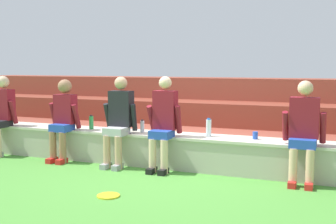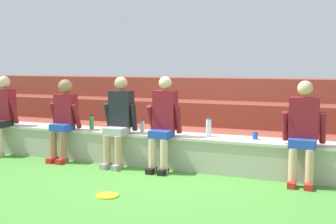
# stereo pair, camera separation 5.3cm
# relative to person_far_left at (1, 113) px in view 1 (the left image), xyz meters

# --- Properties ---
(ground_plane) EXTENTS (80.00, 80.00, 0.00)m
(ground_plane) POSITION_rel_person_far_left_xyz_m (3.14, 0.04, -0.75)
(ground_plane) COLOR #4C9338
(stone_seating_wall) EXTENTS (8.51, 0.57, 0.51)m
(stone_seating_wall) POSITION_rel_person_far_left_xyz_m (3.14, 0.30, -0.47)
(stone_seating_wall) COLOR #B7AF9E
(stone_seating_wall) RESTS_ON ground
(brick_bleachers) EXTENTS (11.55, 2.39, 1.32)m
(brick_bleachers) POSITION_rel_person_far_left_xyz_m (3.14, 2.34, -0.23)
(brick_bleachers) COLOR brown
(brick_bleachers) RESTS_ON ground
(person_far_left) EXTENTS (0.53, 0.53, 1.39)m
(person_far_left) POSITION_rel_person_far_left_xyz_m (0.00, 0.00, 0.00)
(person_far_left) COLOR beige
(person_far_left) RESTS_ON ground
(person_left_of_center) EXTENTS (0.53, 0.50, 1.35)m
(person_left_of_center) POSITION_rel_person_far_left_xyz_m (1.30, 0.01, -0.01)
(person_left_of_center) COLOR #996B4C
(person_left_of_center) RESTS_ON ground
(person_center) EXTENTS (0.54, 0.55, 1.40)m
(person_center) POSITION_rel_person_far_left_xyz_m (2.32, 0.04, 0.00)
(person_center) COLOR tan
(person_center) RESTS_ON ground
(person_right_of_center) EXTENTS (0.52, 0.53, 1.42)m
(person_right_of_center) POSITION_rel_person_far_left_xyz_m (3.08, 0.03, 0.00)
(person_right_of_center) COLOR beige
(person_right_of_center) RESTS_ON ground
(person_far_right) EXTENTS (0.56, 0.48, 1.38)m
(person_far_right) POSITION_rel_person_far_left_xyz_m (5.09, 0.03, -0.00)
(person_far_right) COLOR #DBAD89
(person_far_right) RESTS_ON ground
(water_bottle_near_left) EXTENTS (0.07, 0.07, 0.24)m
(water_bottle_near_left) POSITION_rel_person_far_left_xyz_m (1.67, 0.27, -0.12)
(water_bottle_near_left) COLOR green
(water_bottle_near_left) RESTS_ON stone_seating_wall
(water_bottle_mid_right) EXTENTS (0.06, 0.06, 0.21)m
(water_bottle_mid_right) POSITION_rel_person_far_left_xyz_m (2.61, 0.30, -0.14)
(water_bottle_mid_right) COLOR silver
(water_bottle_mid_right) RESTS_ON stone_seating_wall
(water_bottle_center_gap) EXTENTS (0.08, 0.08, 0.28)m
(water_bottle_center_gap) POSITION_rel_person_far_left_xyz_m (3.71, 0.30, -0.10)
(water_bottle_center_gap) COLOR silver
(water_bottle_center_gap) RESTS_ON stone_seating_wall
(plastic_cup_left_end) EXTENTS (0.08, 0.08, 0.11)m
(plastic_cup_left_end) POSITION_rel_person_far_left_xyz_m (4.40, 0.34, -0.18)
(plastic_cup_left_end) COLOR blue
(plastic_cup_left_end) RESTS_ON stone_seating_wall
(frisbee) EXTENTS (0.28, 0.28, 0.02)m
(frisbee) POSITION_rel_person_far_left_xyz_m (2.96, -1.42, -0.74)
(frisbee) COLOR yellow
(frisbee) RESTS_ON ground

